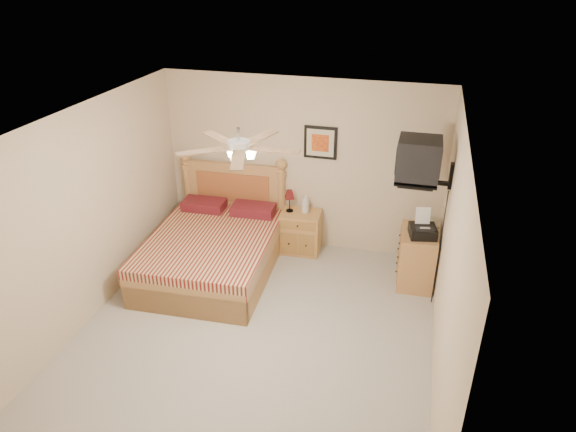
# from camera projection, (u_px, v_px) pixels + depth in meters

# --- Properties ---
(floor) EXTENTS (4.50, 4.50, 0.00)m
(floor) POSITION_uv_depth(u_px,v_px,m) (254.00, 335.00, 5.93)
(floor) COLOR #A29C92
(floor) RESTS_ON ground
(ceiling) EXTENTS (4.00, 4.50, 0.04)m
(ceiling) POSITION_uv_depth(u_px,v_px,m) (246.00, 126.00, 4.79)
(ceiling) COLOR white
(ceiling) RESTS_ON ground
(wall_back) EXTENTS (4.00, 0.04, 2.50)m
(wall_back) POSITION_uv_depth(u_px,v_px,m) (301.00, 165.00, 7.29)
(wall_back) COLOR beige
(wall_back) RESTS_ON ground
(wall_front) EXTENTS (4.00, 0.04, 2.50)m
(wall_front) POSITION_uv_depth(u_px,v_px,m) (141.00, 404.00, 3.43)
(wall_front) COLOR beige
(wall_front) RESTS_ON ground
(wall_left) EXTENTS (0.04, 4.50, 2.50)m
(wall_left) POSITION_uv_depth(u_px,v_px,m) (83.00, 219.00, 5.83)
(wall_left) COLOR beige
(wall_left) RESTS_ON ground
(wall_right) EXTENTS (0.04, 4.50, 2.50)m
(wall_right) POSITION_uv_depth(u_px,v_px,m) (448.00, 269.00, 4.90)
(wall_right) COLOR beige
(wall_right) RESTS_ON ground
(bed) EXTENTS (1.68, 2.15, 1.35)m
(bed) POSITION_uv_depth(u_px,v_px,m) (210.00, 229.00, 6.81)
(bed) COLOR #BB7B4E
(bed) RESTS_ON ground
(nightstand) EXTENTS (0.59, 0.46, 0.62)m
(nightstand) POSITION_uv_depth(u_px,v_px,m) (300.00, 232.00, 7.50)
(nightstand) COLOR #A37C3B
(nightstand) RESTS_ON ground
(table_lamp) EXTENTS (0.23, 0.23, 0.33)m
(table_lamp) POSITION_uv_depth(u_px,v_px,m) (290.00, 201.00, 7.34)
(table_lamp) COLOR maroon
(table_lamp) RESTS_ON nightstand
(lotion_bottle) EXTENTS (0.10, 0.10, 0.27)m
(lotion_bottle) POSITION_uv_depth(u_px,v_px,m) (305.00, 204.00, 7.31)
(lotion_bottle) COLOR silver
(lotion_bottle) RESTS_ON nightstand
(framed_picture) EXTENTS (0.46, 0.04, 0.46)m
(framed_picture) POSITION_uv_depth(u_px,v_px,m) (320.00, 143.00, 7.04)
(framed_picture) COLOR black
(framed_picture) RESTS_ON wall_back
(dresser) EXTENTS (0.48, 0.67, 0.76)m
(dresser) POSITION_uv_depth(u_px,v_px,m) (417.00, 257.00, 6.73)
(dresser) COLOR #B37842
(dresser) RESTS_ON ground
(fax_machine) EXTENTS (0.39, 0.40, 0.34)m
(fax_machine) POSITION_uv_depth(u_px,v_px,m) (424.00, 224.00, 6.39)
(fax_machine) COLOR black
(fax_machine) RESTS_ON dresser
(magazine_lower) EXTENTS (0.28, 0.32, 0.02)m
(magazine_lower) POSITION_uv_depth(u_px,v_px,m) (422.00, 222.00, 6.77)
(magazine_lower) COLOR beige
(magazine_lower) RESTS_ON dresser
(magazine_upper) EXTENTS (0.25, 0.32, 0.02)m
(magazine_upper) POSITION_uv_depth(u_px,v_px,m) (423.00, 221.00, 6.76)
(magazine_upper) COLOR gray
(magazine_upper) RESTS_ON magazine_lower
(wall_tv) EXTENTS (0.56, 0.46, 0.58)m
(wall_tv) POSITION_uv_depth(u_px,v_px,m) (432.00, 163.00, 5.85)
(wall_tv) COLOR black
(wall_tv) RESTS_ON wall_right
(ceiling_fan) EXTENTS (1.14, 1.14, 0.28)m
(ceiling_fan) POSITION_uv_depth(u_px,v_px,m) (239.00, 147.00, 4.68)
(ceiling_fan) COLOR white
(ceiling_fan) RESTS_ON ceiling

